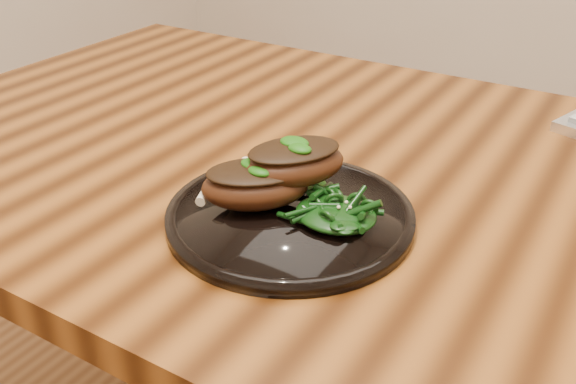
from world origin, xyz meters
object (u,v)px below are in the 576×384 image
(plate, at_px, (290,215))
(lamb_chop_front, at_px, (254,184))
(desk, at_px, (431,244))
(greens_heap, at_px, (336,209))

(plate, bearing_deg, lamb_chop_front, -165.85)
(desk, height_order, plate, plate)
(desk, bearing_deg, lamb_chop_front, -130.56)
(lamb_chop_front, bearing_deg, greens_heap, 9.06)
(desk, relative_size, plate, 6.02)
(plate, height_order, lamb_chop_front, lamb_chop_front)
(lamb_chop_front, height_order, greens_heap, lamb_chop_front)
(desk, bearing_deg, plate, -123.77)
(plate, xyz_separation_m, greens_heap, (0.05, 0.00, 0.02))
(plate, relative_size, lamb_chop_front, 1.97)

